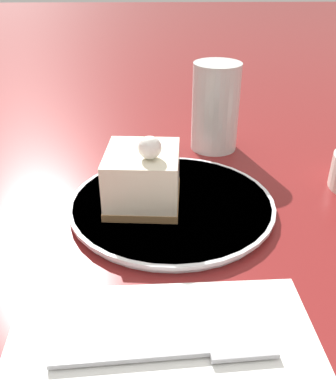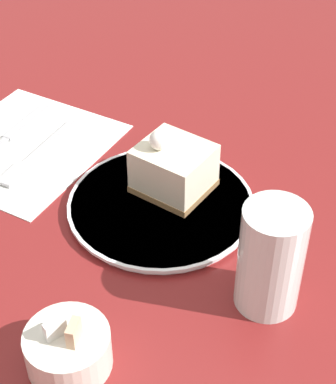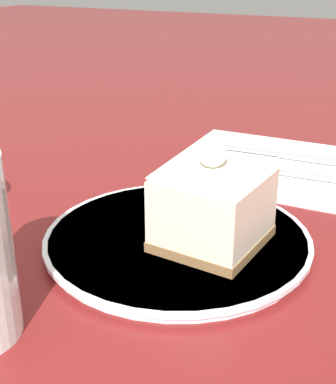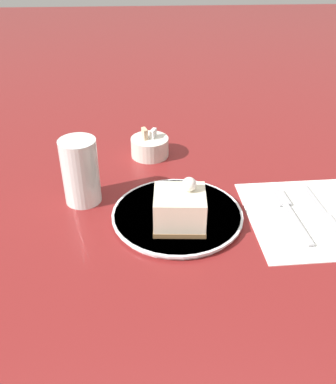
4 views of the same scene
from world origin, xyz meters
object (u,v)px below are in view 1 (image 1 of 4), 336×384
fork (185,351)px  drinking_glass (215,107)px  plate (171,204)px  cake_slice (143,177)px

fork → drinking_glass: size_ratio=1.34×
plate → drinking_glass: size_ratio=1.86×
drinking_glass → cake_slice: bearing=-29.8°
fork → plate: bearing=176.9°
cake_slice → drinking_glass: drinking_glass is taller
fork → drinking_glass: bearing=166.0°
plate → drinking_glass: bearing=158.3°
plate → fork: (0.19, 0.00, -0.00)m
plate → drinking_glass: (-0.16, 0.06, 0.05)m
cake_slice → fork: bearing=13.8°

